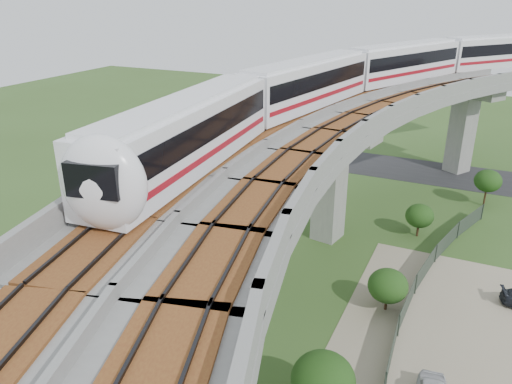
# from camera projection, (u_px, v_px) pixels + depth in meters

# --- Properties ---
(ground) EXTENTS (160.00, 160.00, 0.00)m
(ground) POSITION_uv_depth(u_px,v_px,m) (265.00, 301.00, 32.45)
(ground) COLOR #365321
(ground) RESTS_ON ground
(asphalt_road) EXTENTS (60.00, 8.00, 0.03)m
(asphalt_road) POSITION_uv_depth(u_px,v_px,m) (370.00, 164.00, 57.61)
(asphalt_road) COLOR #232326
(asphalt_road) RESTS_ON ground
(viaduct) EXTENTS (19.58, 73.98, 11.40)m
(viaduct) POSITION_uv_depth(u_px,v_px,m) (330.00, 180.00, 27.52)
(viaduct) COLOR #99968E
(viaduct) RESTS_ON ground
(metro_train) EXTENTS (20.98, 58.84, 3.64)m
(metro_train) POSITION_uv_depth(u_px,v_px,m) (379.00, 75.00, 40.66)
(metro_train) COLOR white
(metro_train) RESTS_ON ground
(fence) EXTENTS (3.87, 38.73, 1.50)m
(fence) POSITION_uv_depth(u_px,v_px,m) (421.00, 332.00, 28.36)
(fence) COLOR #2D382D
(fence) RESTS_ON ground
(tree_0) EXTENTS (2.44, 2.44, 3.52)m
(tree_0) POSITION_uv_depth(u_px,v_px,m) (488.00, 181.00, 45.73)
(tree_0) COLOR #382314
(tree_0) RESTS_ON ground
(tree_1) EXTENTS (2.26, 2.26, 2.78)m
(tree_1) POSITION_uv_depth(u_px,v_px,m) (420.00, 216.00, 40.28)
(tree_1) COLOR #382314
(tree_1) RESTS_ON ground
(tree_2) EXTENTS (2.49, 2.49, 2.83)m
(tree_2) POSITION_uv_depth(u_px,v_px,m) (388.00, 286.00, 30.91)
(tree_2) COLOR #382314
(tree_2) RESTS_ON ground
(tree_3) EXTENTS (2.98, 2.98, 3.56)m
(tree_3) POSITION_uv_depth(u_px,v_px,m) (323.00, 380.00, 22.76)
(tree_3) COLOR #382314
(tree_3) RESTS_ON ground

